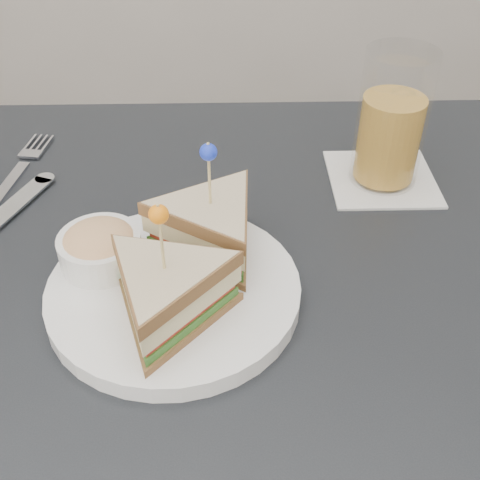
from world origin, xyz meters
name	(u,v)px	position (x,y,z in m)	size (l,w,h in m)	color
table	(231,336)	(0.00, 0.00, 0.67)	(0.80, 0.80, 0.75)	black
plate_meal	(178,264)	(-0.05, -0.01, 0.79)	(0.31, 0.31, 0.14)	white
cutlery_fork	(18,171)	(-0.27, 0.21, 0.75)	(0.05, 0.20, 0.01)	silver
drink_set	(391,127)	(0.19, 0.19, 0.82)	(0.13, 0.13, 0.16)	white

